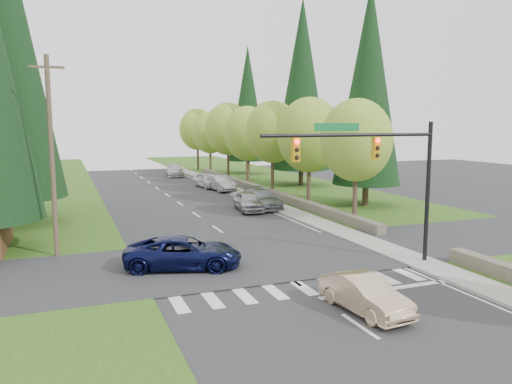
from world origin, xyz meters
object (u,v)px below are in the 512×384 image
parked_car_c (221,183)px  sedan_champagne (365,294)px  suv_navy (184,253)px  parked_car_e (175,171)px  parked_car_d (208,180)px  parked_car_a (249,201)px  parked_car_b (261,199)px

parked_car_c → sedan_champagne: bearing=-103.7°
suv_navy → parked_car_e: size_ratio=1.06×
parked_car_d → parked_car_e: bearing=87.5°
sedan_champagne → parked_car_d: 36.21m
parked_car_c → parked_car_e: (-1.40, 15.40, -0.02)m
parked_car_e → parked_car_d: bearing=-78.7°
sedan_champagne → parked_car_c: 33.36m
suv_navy → parked_car_c: parked_car_c is taller
sedan_champagne → parked_car_e: bearing=80.3°
sedan_champagne → suv_navy: size_ratio=0.74×
sedan_champagne → parked_car_d: bearing=77.6°
parked_car_a → parked_car_b: size_ratio=0.85×
parked_car_a → parked_car_e: bearing=97.4°
parked_car_d → parked_car_c: bearing=-87.1°
parked_car_e → parked_car_a: bearing=-82.9°
suv_navy → parked_car_e: bearing=6.3°
sedan_champagne → parked_car_e: 48.54m
sedan_champagne → suv_navy: (-4.83, 7.64, 0.09)m
suv_navy → parked_car_b: 17.22m
parked_car_b → parked_car_d: 14.01m
parked_car_c → parked_car_b: bearing=-95.5°
sedan_champagne → parked_car_d: (4.25, 35.96, 0.14)m
parked_car_a → parked_car_b: parked_car_b is taller
parked_car_a → parked_car_e: (0.00, 27.32, -0.02)m
parked_car_a → sedan_champagne: bearing=-91.6°
sedan_champagne → parked_car_e: size_ratio=0.78×
parked_car_b → parked_car_c: parked_car_c is taller
parked_car_a → parked_car_d: size_ratio=0.94×
parked_car_a → parked_car_c: bearing=90.7°
parked_car_d → parked_car_e: size_ratio=0.92×
suv_navy → parked_car_a: (8.17, 13.47, 0.01)m
parked_car_b → parked_car_d: parked_car_d is taller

